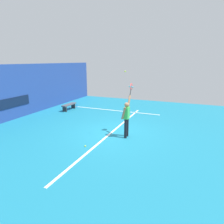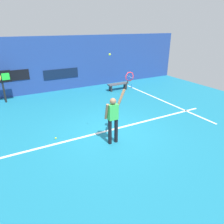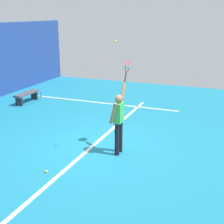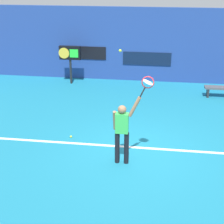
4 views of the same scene
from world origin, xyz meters
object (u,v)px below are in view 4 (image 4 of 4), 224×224
object	(u,v)px
spare_ball	(71,137)
court_bench	(222,89)
tennis_ball	(120,51)
scoreboard_clock	(70,55)
tennis_racket	(147,83)
tennis_player	(122,129)

from	to	relation	value
spare_ball	court_bench	bearing A→B (deg)	39.85
tennis_ball	spare_ball	world-z (taller)	tennis_ball
tennis_ball	scoreboard_clock	world-z (taller)	tennis_ball
tennis_racket	tennis_ball	xyz separation A→B (m)	(-0.69, 0.08, 0.78)
tennis_player	tennis_racket	distance (m)	1.43
spare_ball	tennis_player	bearing A→B (deg)	-35.40
court_bench	spare_ball	world-z (taller)	court_bench
scoreboard_clock	court_bench	distance (m)	6.71
spare_ball	tennis_racket	bearing A→B (deg)	-27.89
tennis_player	scoreboard_clock	xyz separation A→B (m)	(-3.08, 6.55, 0.33)
tennis_ball	spare_ball	distance (m)	3.67
tennis_racket	tennis_ball	size ratio (longest dim) A/B	9.11
scoreboard_clock	spare_ball	world-z (taller)	scoreboard_clock
tennis_player	tennis_racket	bearing A→B (deg)	-0.40
tennis_racket	tennis_ball	distance (m)	1.04
tennis_ball	tennis_player	bearing A→B (deg)	-42.90
tennis_ball	scoreboard_clock	distance (m)	7.34
tennis_ball	spare_ball	size ratio (longest dim) A/B	1.00
scoreboard_clock	tennis_ball	bearing A→B (deg)	-65.12
scoreboard_clock	spare_ball	bearing A→B (deg)	-75.89
tennis_racket	spare_ball	world-z (taller)	tennis_racket
tennis_ball	tennis_racket	bearing A→B (deg)	-6.53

